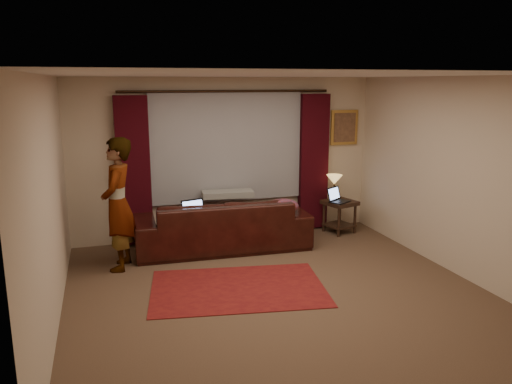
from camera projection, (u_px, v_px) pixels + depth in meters
floor at (277, 292)px, 6.12m from camera, size 5.00×5.00×0.01m
ceiling at (279, 75)px, 5.56m from camera, size 5.00×5.00×0.02m
wall_back at (227, 158)px, 8.17m from camera, size 5.00×0.02×2.60m
wall_front at (398, 260)px, 3.51m from camera, size 5.00×0.02×2.60m
wall_left at (49, 204)px, 5.11m from camera, size 0.02×5.00×2.60m
wall_right at (457, 177)px, 6.56m from camera, size 0.02×5.00×2.60m
sheer_curtain at (227, 146)px, 8.07m from camera, size 2.50×0.05×1.80m
drape_left at (134, 171)px, 7.66m from camera, size 0.50×0.14×2.30m
drape_right at (313, 162)px, 8.53m from camera, size 0.50×0.14×2.30m
curtain_rod at (227, 91)px, 7.83m from camera, size 0.04×0.04×3.40m
picture_frame at (344, 127)px, 8.65m from camera, size 0.50×0.04×0.60m
sofa at (222, 215)px, 7.65m from camera, size 2.68×1.25×1.06m
throw_blanket at (227, 176)px, 7.88m from camera, size 0.84×0.40×0.10m
clothing_pile at (282, 207)px, 7.66m from camera, size 0.53×0.41×0.22m
laptop_sofa at (197, 210)px, 7.39m from camera, size 0.45×0.47×0.26m
area_rug at (238, 288)px, 6.23m from camera, size 2.35×1.75×0.01m
end_table at (339, 217)px, 8.50m from camera, size 0.60×0.60×0.55m
tiffany_lamp at (334, 187)px, 8.47m from camera, size 0.37×0.37×0.43m
laptop_table at (340, 195)px, 8.32m from camera, size 0.48×0.49×0.24m
person at (118, 204)px, 6.73m from camera, size 0.65×0.65×1.81m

